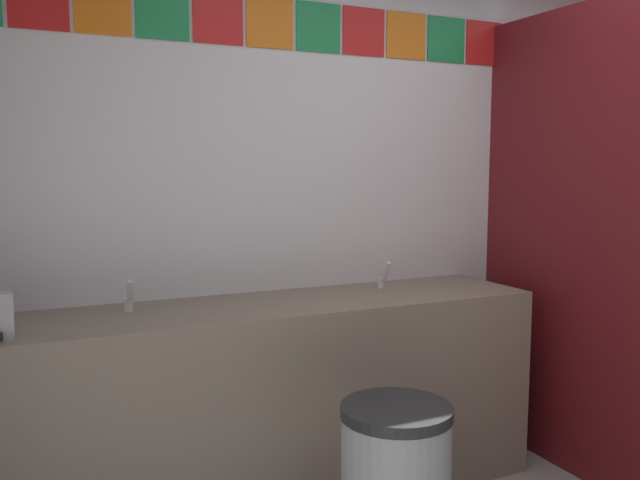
% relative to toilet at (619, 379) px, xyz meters
% --- Properties ---
extents(wall_back, '(4.40, 0.09, 2.86)m').
position_rel_toilet_xyz_m(wall_back, '(-1.06, 0.43, 1.13)').
color(wall_back, silver).
rests_on(wall_back, ground_plane).
extents(vanity_counter, '(2.40, 0.56, 0.89)m').
position_rel_toilet_xyz_m(vanity_counter, '(-2.01, 0.11, 0.15)').
color(vanity_counter, gray).
rests_on(vanity_counter, ground_plane).
extents(faucet_left, '(0.04, 0.10, 0.14)m').
position_rel_toilet_xyz_m(faucet_left, '(-2.61, 0.20, 0.64)').
color(faucet_left, silver).
rests_on(faucet_left, vanity_counter).
extents(faucet_right, '(0.04, 0.10, 0.14)m').
position_rel_toilet_xyz_m(faucet_right, '(-1.41, 0.20, 0.64)').
color(faucet_right, silver).
rests_on(faucet_right, vanity_counter).
extents(toilet, '(0.39, 0.49, 0.74)m').
position_rel_toilet_xyz_m(toilet, '(0.00, 0.00, 0.00)').
color(toilet, white).
rests_on(toilet, ground_plane).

